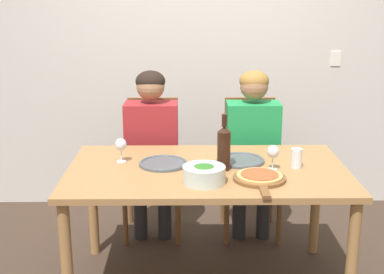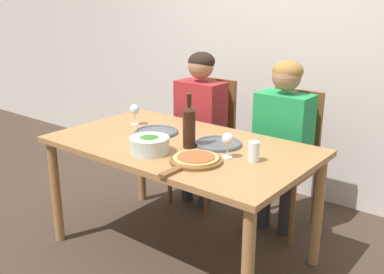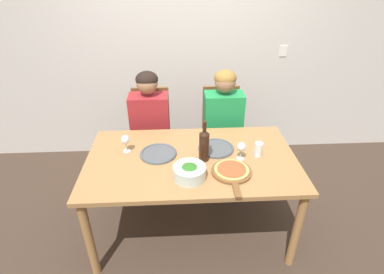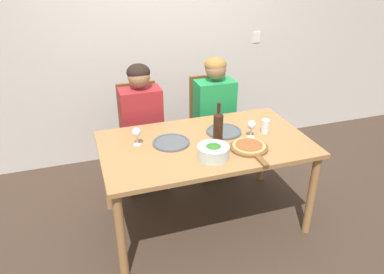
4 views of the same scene
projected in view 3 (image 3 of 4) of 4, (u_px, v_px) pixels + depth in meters
name	position (u px, v px, depth m)	size (l,w,h in m)	color
ground_plane	(192.00, 227.00, 2.76)	(40.00, 40.00, 0.00)	#3D2D23
back_wall	(185.00, 43.00, 3.26)	(10.00, 0.06, 2.70)	silver
dining_table	(192.00, 167.00, 2.41)	(1.66, 0.96, 0.77)	#9E7042
chair_left	(152.00, 134.00, 3.17)	(0.42, 0.42, 1.01)	brown
chair_right	(221.00, 132.00, 3.20)	(0.42, 0.42, 1.01)	brown
person_woman	(150.00, 121.00, 2.95)	(0.47, 0.51, 1.25)	#28282D
person_man	(223.00, 119.00, 2.99)	(0.47, 0.51, 1.25)	#28282D
wine_bottle	(204.00, 145.00, 2.28)	(0.08, 0.08, 0.34)	black
broccoli_bowl	(189.00, 172.00, 2.13)	(0.24, 0.24, 0.10)	silver
dinner_plate_left	(158.00, 153.00, 2.41)	(0.30, 0.30, 0.02)	#4C5156
dinner_plate_right	(216.00, 148.00, 2.48)	(0.30, 0.30, 0.02)	#4C5156
pizza_on_board	(232.00, 171.00, 2.19)	(0.30, 0.44, 0.04)	brown
wine_glass_left	(125.00, 140.00, 2.40)	(0.07, 0.07, 0.15)	silver
wine_glass_right	(241.00, 148.00, 2.30)	(0.07, 0.07, 0.15)	silver
water_tumbler	(258.00, 149.00, 2.37)	(0.07, 0.07, 0.12)	silver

